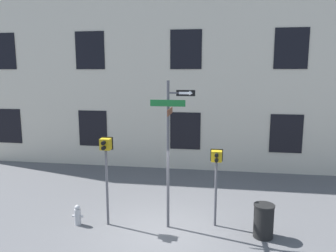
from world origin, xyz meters
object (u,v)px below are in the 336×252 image
at_px(pedestrian_signal_right, 216,167).
at_px(fire_hydrant, 78,215).
at_px(trash_bin, 264,221).
at_px(street_sign_pole, 170,142).
at_px(pedestrian_signal_left, 106,158).

bearing_deg(pedestrian_signal_right, fire_hydrant, -171.98).
height_order(pedestrian_signal_right, fire_hydrant, pedestrian_signal_right).
height_order(fire_hydrant, trash_bin, trash_bin).
height_order(street_sign_pole, trash_bin, street_sign_pole).
distance_m(fire_hydrant, trash_bin, 5.80).
height_order(street_sign_pole, pedestrian_signal_right, street_sign_pole).
bearing_deg(street_sign_pole, pedestrian_signal_right, 12.87).
bearing_deg(fire_hydrant, pedestrian_signal_right, 8.02).
height_order(pedestrian_signal_left, fire_hydrant, pedestrian_signal_left).
height_order(street_sign_pole, pedestrian_signal_left, street_sign_pole).
bearing_deg(pedestrian_signal_right, trash_bin, -19.74).
xyz_separation_m(pedestrian_signal_left, fire_hydrant, (-0.95, -0.17, -1.90)).
distance_m(pedestrian_signal_left, fire_hydrant, 2.13).
xyz_separation_m(pedestrian_signal_right, fire_hydrant, (-4.37, -0.62, -1.62)).
bearing_deg(street_sign_pole, trash_bin, -3.82).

